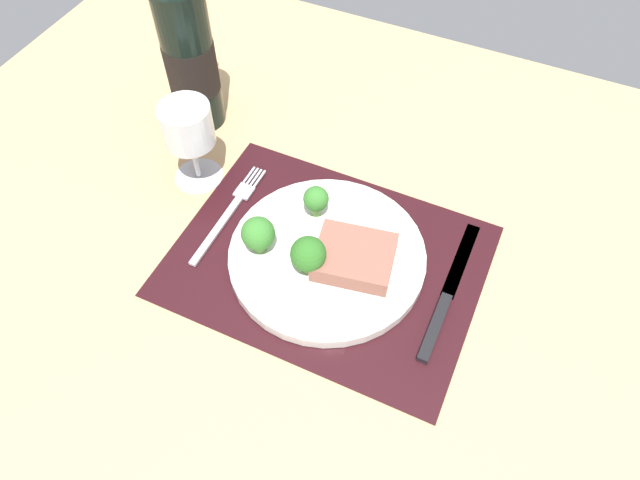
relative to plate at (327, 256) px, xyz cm
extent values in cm
cube|color=tan|center=(0.00, 0.00, -2.60)|extent=(140.00, 110.00, 3.00)
cube|color=black|center=(0.00, 0.00, -0.95)|extent=(40.68, 30.94, 0.30)
cylinder|color=silver|center=(0.00, 0.00, 0.00)|extent=(26.34, 26.34, 1.60)
cube|color=#8C5647|center=(3.86, -0.21, 2.11)|extent=(11.39, 10.12, 2.62)
cylinder|color=#5B8942|center=(-8.41, -3.12, 1.53)|extent=(1.78, 1.78, 1.45)
sphere|color=#387A2D|center=(-8.41, -3.12, 4.15)|extent=(4.47, 4.47, 4.47)
cylinder|color=#5B8942|center=(-1.13, -3.37, 1.52)|extent=(1.79, 1.79, 1.43)
sphere|color=#2D6B23|center=(-1.13, -3.37, 4.20)|extent=(4.62, 4.62, 4.62)
cylinder|color=#6B994C|center=(-4.13, 5.39, 1.68)|extent=(1.24, 1.24, 1.76)
sphere|color=#387A2D|center=(-4.13, 5.39, 4.05)|extent=(3.51, 3.51, 3.51)
cube|color=silver|center=(-15.99, -2.00, -0.55)|extent=(1.00, 13.00, 0.50)
cube|color=silver|center=(-15.99, 5.80, -0.55)|extent=(2.40, 2.60, 0.40)
cube|color=silver|center=(-16.89, 8.90, -0.55)|extent=(0.30, 3.60, 0.35)
cube|color=silver|center=(-16.29, 8.90, -0.55)|extent=(0.30, 3.60, 0.35)
cube|color=silver|center=(-15.69, 8.90, -0.55)|extent=(0.30, 3.60, 0.35)
cube|color=silver|center=(-15.09, 8.90, -0.55)|extent=(0.30, 3.60, 0.35)
cube|color=black|center=(16.43, -3.90, -0.40)|extent=(1.40, 10.00, 0.80)
cube|color=silver|center=(16.43, 7.60, -0.65)|extent=(1.80, 13.00, 0.30)
cylinder|color=black|center=(-30.27, 17.31, 10.38)|extent=(7.60, 7.60, 22.96)
cylinder|color=black|center=(-30.27, 17.31, 9.23)|extent=(7.76, 7.76, 8.04)
cylinder|color=silver|center=(-23.90, 6.02, -0.90)|extent=(7.22, 7.22, 0.40)
cylinder|color=silver|center=(-23.90, 6.02, 2.80)|extent=(0.80, 0.80, 7.00)
cylinder|color=silver|center=(-23.90, 6.02, 9.27)|extent=(7.23, 7.23, 5.95)
cylinder|color=#560C19|center=(-23.90, 6.02, 7.25)|extent=(6.36, 6.36, 1.91)
camera|label=1|loc=(17.92, -41.20, 64.34)|focal=32.93mm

